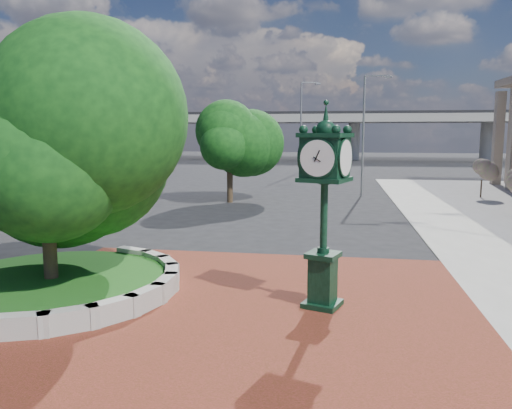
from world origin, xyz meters
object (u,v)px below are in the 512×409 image
object	(u,v)px
post_clock	(324,198)
parked_car	(314,171)
street_lamp_far	(303,120)
street_lamp_near	(366,126)

from	to	relation	value
post_clock	parked_car	distance (m)	35.45
parked_car	street_lamp_far	distance (m)	8.15
post_clock	parked_car	world-z (taller)	post_clock
street_lamp_near	street_lamp_far	bearing A→B (deg)	106.45
parked_car	street_lamp_near	size ratio (longest dim) A/B	0.49
parked_car	street_lamp_far	size ratio (longest dim) A/B	0.41
post_clock	street_lamp_far	size ratio (longest dim) A/B	0.52
parked_car	street_lamp_near	bearing A→B (deg)	-78.51
street_lamp_near	post_clock	bearing A→B (deg)	-95.37
street_lamp_near	street_lamp_far	size ratio (longest dim) A/B	0.84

